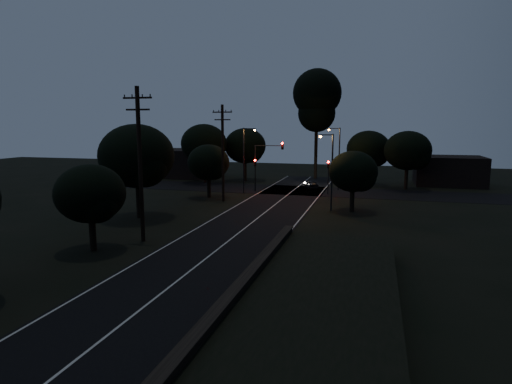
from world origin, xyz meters
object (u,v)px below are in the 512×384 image
Objects in this scene: signal_right at (328,171)px; car at (312,184)px; tall_pine at (317,100)px; streetlight_c at (330,167)px; signal_left at (255,169)px; utility_pole_mid at (140,162)px; streetlight_a at (245,156)px; utility_pole_far at (223,152)px; signal_mast at (268,157)px; streetlight_b at (338,154)px.

signal_right reaches higher than car.
tall_pine is 2.25× the size of streetlight_c.
signal_right is at bearing 0.00° from signal_left.
utility_pole_mid reaches higher than car.
streetlight_a is (-9.91, -1.99, 1.80)m from signal_right.
utility_pole_mid is 17.00m from utility_pole_far.
utility_pole_far is 8.64m from signal_mast.
tall_pine is at bearing 75.38° from signal_mast.
streetlight_c is at bearing 83.61° from car.
streetlight_b reaches higher than signal_mast.
signal_mast is (-7.51, 0.00, 1.50)m from signal_right.
signal_mast is 1.89× the size of car.
utility_pole_far is 13.53m from signal_right.
signal_left is 8.10m from car.
tall_pine is at bearing 69.54° from signal_left.
utility_pole_mid is 1.38× the size of streetlight_a.
utility_pole_far is 1.68× the size of signal_mast.
utility_pole_far reaches higher than streetlight_c.
streetlight_c reaches higher than car.
signal_left is 10.84m from streetlight_b.
signal_mast reaches higher than signal_right.
car is at bearing 39.25° from signal_mast.
utility_pole_mid reaches higher than signal_right.
car is at bearing -84.61° from tall_pine.
tall_pine reaches higher than utility_pole_far.
utility_pole_mid is 2.68× the size of signal_right.
signal_mast is at bearing -154.01° from streetlight_b.
streetlight_b reaches higher than signal_right.
utility_pole_far is 2.56× the size of signal_right.
tall_pine is 2.10× the size of streetlight_b.
tall_pine reaches higher than utility_pole_mid.
car is at bearing 31.39° from signal_left.
car is (-2.56, 4.05, -2.27)m from signal_right.
streetlight_c is at bearing -82.98° from signal_right.
utility_pole_far is 1.40× the size of streetlight_c.
utility_pole_far is at bearing -106.93° from tall_pine.
streetlight_a is at bearing -110.36° from tall_pine.
signal_right is at bearing -100.00° from streetlight_b.
streetlight_b is 5.22m from car.
signal_mast is at bearing -104.62° from tall_pine.
signal_right is at bearing 67.01° from utility_pole_mid.
tall_pine is at bearing 73.07° from utility_pole_far.
streetlight_a is (-2.39, -1.99, 0.30)m from signal_mast.
streetlight_b is at bearing 157.86° from car.
tall_pine is at bearing 80.07° from utility_pole_mid.
utility_pole_far is at bearing -143.00° from signal_right.
streetlight_b is at bearing 25.99° from signal_mast.
utility_pole_mid is 27.30m from signal_right.
streetlight_a reaches higher than car.
signal_left is 0.51× the size of streetlight_a.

